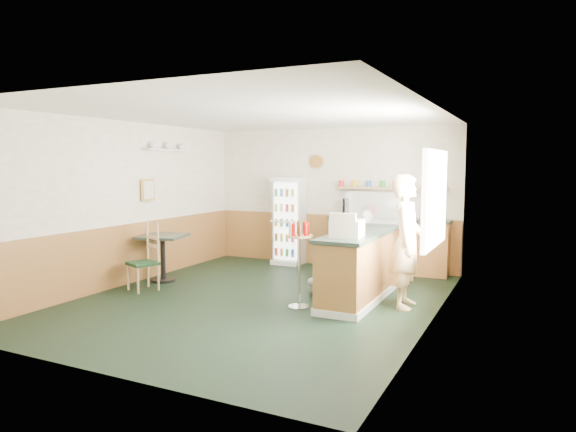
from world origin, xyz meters
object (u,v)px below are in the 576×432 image
Objects in this scene: display_case at (377,209)px; cafe_chair at (146,254)px; condiment_stand at (299,251)px; cafe_table at (163,249)px; drinks_fridge at (289,221)px; cash_register at (347,228)px; shopkeeper at (407,242)px.

display_case is 0.87× the size of cafe_chair.
cafe_table is at bearing 170.27° from condiment_stand.
drinks_fridge is at bearing 150.56° from display_case.
drinks_fridge reaches higher than cash_register.
cafe_table is (-1.25, -2.37, -0.30)m from drinks_fridge.
cash_register is 0.36× the size of condiment_stand.
condiment_stand is at bearing -9.73° from cafe_table.
drinks_fridge reaches higher than display_case.
drinks_fridge reaches higher than cafe_chair.
condiment_stand is at bearing 110.44° from shopkeeper.
cafe_chair reaches higher than cafe_table.
condiment_stand is 2.65m from cafe_chair.
display_case is at bearing 68.82° from condiment_stand.
cash_register reaches higher than cafe_table.
drinks_fridge is 1.46× the size of condiment_stand.
cash_register is (2.15, -2.66, 0.26)m from drinks_fridge.
cafe_chair is (-3.27, -0.27, -0.56)m from cash_register.
display_case reaches higher than condiment_stand.
cash_register reaches higher than cafe_chair.
drinks_fridge is at bearing 62.17° from cafe_table.
display_case is at bearing 84.45° from cash_register.
cash_register is at bearing 26.58° from cafe_chair.
drinks_fridge is at bearing 90.90° from cafe_chair.
cafe_chair is (0.13, -0.56, 0.00)m from cafe_table.
condiment_stand reaches higher than cafe_chair.
cafe_chair is at bearing -152.31° from display_case.
shopkeeper is 2.12× the size of cafe_table.
shopkeeper is at bearing 32.49° from cafe_chair.
drinks_fridge is at bearing 123.43° from cash_register.
shopkeeper reaches higher than condiment_stand.
drinks_fridge is at bearing 118.10° from condiment_stand.
cafe_table is at bearing -117.83° from drinks_fridge.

